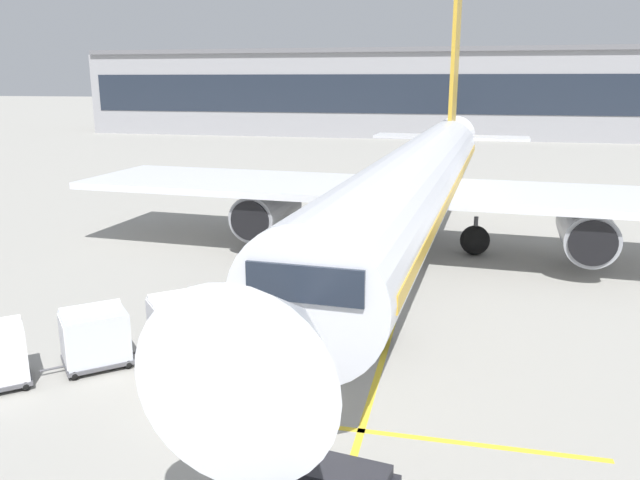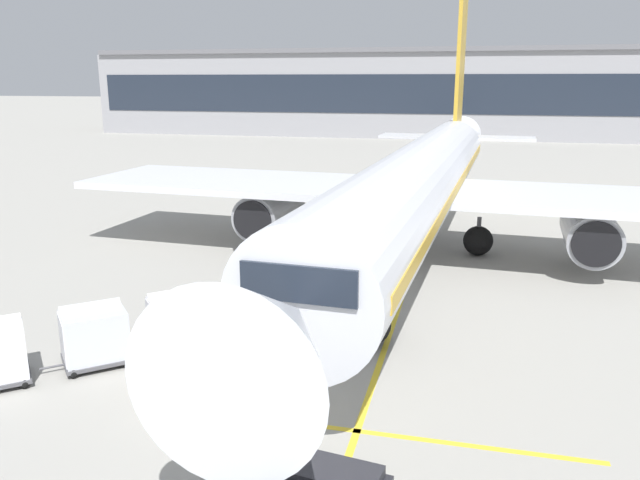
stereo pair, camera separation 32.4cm
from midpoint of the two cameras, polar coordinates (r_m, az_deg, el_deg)
The scene contains 13 objects.
ground_plane at distance 18.37m, azimuth -7.29°, elevation -14.31°, with size 600.00×600.00×0.00m, color #9E9B93.
parked_airplane at distance 31.86m, azimuth 9.58°, elevation 5.25°, with size 36.37×46.38×15.58m.
belt_loader at distance 23.09m, azimuth -5.33°, elevation -5.78°, with size 4.43×4.89×2.88m.
baggage_cart_lead at distance 21.53m, azimuth -12.25°, elevation -7.15°, with size 2.57×2.53×1.91m.
baggage_cart_second at distance 21.10m, azimuth -19.52°, elevation -8.13°, with size 2.57×2.53×1.91m.
ground_crew_by_loader at distance 20.57m, azimuth -13.86°, elevation -8.29°, with size 0.41×0.50×1.74m.
ground_crew_by_carts at distance 20.98m, azimuth -10.67°, elevation -7.65°, with size 0.57×0.28×1.74m.
ground_crew_marshaller at distance 19.68m, azimuth -8.38°, elevation -9.08°, with size 0.43×0.46×1.74m.
safety_cone_engine_keepout at distance 29.11m, azimuth -3.08°, elevation -2.44°, with size 0.66×0.66×0.75m.
safety_cone_wingtip at distance 28.87m, azimuth -3.24°, elevation -2.64°, with size 0.61×0.61×0.69m.
apron_guidance_line_lead_in at distance 31.87m, azimuth 8.95°, elevation -1.77°, with size 0.20×110.00×0.01m.
apron_guidance_line_stop_bar at distance 16.86m, azimuth 4.23°, elevation -17.04°, with size 12.00×0.20×0.01m.
terminal_building at distance 106.84m, azimuth 7.96°, elevation 13.16°, with size 101.25×19.89×13.55m.
Camera 2 is at (6.11, -14.95, 8.79)m, focal length 35.02 mm.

